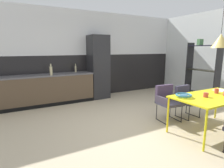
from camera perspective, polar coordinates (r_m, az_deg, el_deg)
The scene contains 16 objects.
ground_plane at distance 4.07m, azimuth 8.51°, elevation -13.04°, with size 9.69×9.69×0.00m, color tan.
back_wall_splashback_dark at distance 6.47m, azimuth -7.75°, elevation 2.53°, with size 7.45×0.12×1.44m, color black.
back_wall_panel_upper at distance 6.42m, azimuth -8.09°, elevation 15.31°, with size 7.45×0.12×1.44m, color silver.
kitchen_counter at distance 5.76m, azimuth -23.40°, elevation -2.00°, with size 3.56×0.63×0.90m.
refrigerator_column at distance 6.20m, azimuth -4.25°, elevation 5.23°, with size 0.60×0.60×2.08m, color #232326.
dining_table at distance 4.10m, azimuth 28.91°, elevation -3.80°, with size 1.64×0.88×0.74m.
armchair_corner_seat at distance 4.45m, azimuth 16.72°, elevation -4.27°, with size 0.53×0.51×0.81m.
armchair_far_side at distance 4.85m, azimuth 21.90°, elevation -3.83°, with size 0.50×0.49×0.75m.
fruit_bowl at distance 3.71m, azimuth 21.29°, elevation -3.26°, with size 0.30×0.30×0.06m.
open_book at distance 4.68m, azimuth 30.62°, elevation -1.67°, with size 0.30×0.23×0.02m.
mug_dark_espresso at distance 3.89m, azimuth 27.02°, elevation -3.02°, with size 0.13×0.09×0.09m.
mug_short_terracotta at distance 4.33m, azimuth 29.62°, elevation -1.87°, with size 0.12×0.08×0.10m.
bottle_spice_small at distance 6.07m, azimuth -11.19°, elevation 4.63°, with size 0.06×0.06×0.27m.
bottle_vinegar_dark at distance 5.51m, azimuth -18.33°, elevation 3.95°, with size 0.08×0.08×0.33m.
open_shelf_unit at distance 6.36m, azimuth 26.13°, elevation 3.94°, with size 0.30×1.01×1.94m.
pendant_lamp_over_table_near at distance 3.99m, azimuth 30.54°, elevation 11.44°, with size 0.31×0.31×1.17m.
Camera 1 is at (-2.28, -2.95, 1.63)m, focal length 29.57 mm.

